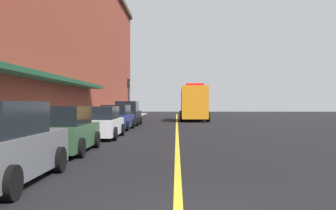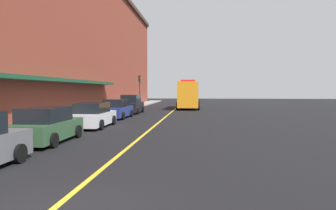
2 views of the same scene
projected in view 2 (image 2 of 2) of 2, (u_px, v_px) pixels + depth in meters
ground_plane at (169, 114)px, 30.68m from camera, size 112.00×112.00×0.00m
sidewalk_left at (109, 113)px, 31.28m from camera, size 2.40×70.00×0.15m
lane_center_stripe at (169, 114)px, 30.68m from camera, size 0.16×70.00×0.01m
brick_building_left at (45, 36)px, 30.51m from camera, size 11.14×64.00×15.67m
parked_car_1 at (47, 126)px, 14.01m from camera, size 2.13×4.50×1.62m
parked_car_2 at (93, 116)px, 19.76m from camera, size 2.16×4.65×1.59m
parked_car_3 at (117, 109)px, 26.00m from camera, size 2.06×4.52×1.64m
parked_car_4 at (131, 105)px, 31.51m from camera, size 2.03×4.52×1.92m
utility_truck at (189, 95)px, 39.00m from camera, size 2.80×7.66×3.64m
parking_meter_0 at (110, 104)px, 28.55m from camera, size 0.14×0.18×1.33m
parking_meter_2 at (104, 105)px, 26.99m from camera, size 0.14×0.18×1.33m
traffic_light_near at (140, 85)px, 42.80m from camera, size 0.38×0.36×4.30m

